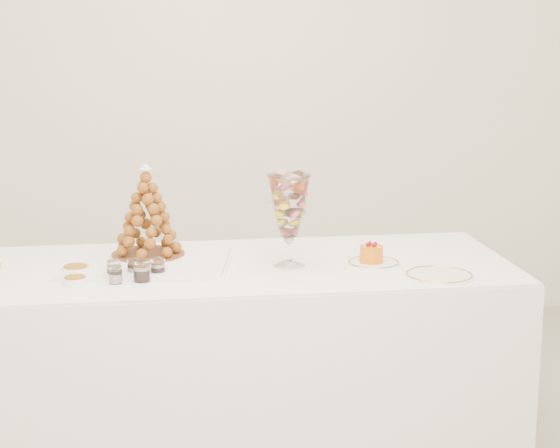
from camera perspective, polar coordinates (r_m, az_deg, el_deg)
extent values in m
cube|color=white|center=(5.15, -3.55, 9.32)|extent=(4.50, 0.04, 2.80)
cube|color=white|center=(1.19, 5.23, -0.28)|extent=(4.50, 0.04, 2.80)
cube|color=white|center=(3.58, -2.65, -8.61)|extent=(2.08, 0.89, 0.77)
cube|color=white|center=(3.46, -2.72, -2.58)|extent=(2.07, 0.89, 0.01)
cube|color=white|center=(3.49, -8.04, -2.34)|extent=(0.63, 0.51, 0.02)
cylinder|color=white|center=(3.45, 0.55, -2.35)|extent=(0.12, 0.12, 0.02)
cylinder|color=white|center=(3.44, 0.55, -1.54)|extent=(0.03, 0.03, 0.08)
sphere|color=white|center=(3.43, 0.55, -0.88)|extent=(0.04, 0.04, 0.04)
cylinder|color=white|center=(3.48, 5.72, -2.39)|extent=(0.19, 0.19, 0.01)
cylinder|color=white|center=(3.34, 9.67, -3.12)|extent=(0.24, 0.24, 0.01)
cylinder|color=white|center=(3.33, -10.11, -2.73)|extent=(0.06, 0.06, 0.06)
cylinder|color=white|center=(3.33, -8.89, -2.65)|extent=(0.05, 0.05, 0.06)
cylinder|color=white|center=(3.31, -7.46, -2.66)|extent=(0.06, 0.06, 0.07)
cylinder|color=white|center=(3.26, -9.99, -3.05)|extent=(0.05, 0.05, 0.06)
cylinder|color=white|center=(3.26, -8.43, -2.84)|extent=(0.06, 0.06, 0.08)
cylinder|color=white|center=(3.40, -12.34, -2.80)|extent=(0.10, 0.10, 0.03)
cylinder|color=white|center=(3.27, -12.38, -3.42)|extent=(0.08, 0.08, 0.03)
cylinder|color=brown|center=(3.56, -8.04, -1.82)|extent=(0.27, 0.27, 0.01)
cone|color=brown|center=(3.53, -8.12, 0.82)|extent=(0.27, 0.27, 0.33)
sphere|color=white|center=(3.50, -8.20, 3.32)|extent=(0.03, 0.03, 0.03)
cylinder|color=orange|center=(3.47, 5.59, -1.83)|extent=(0.09, 0.09, 0.06)
sphere|color=maroon|center=(3.47, 5.83, -1.19)|extent=(0.02, 0.02, 0.02)
sphere|color=maroon|center=(3.48, 5.48, -1.16)|extent=(0.02, 0.02, 0.02)
sphere|color=maroon|center=(3.45, 5.38, -1.24)|extent=(0.02, 0.02, 0.02)
sphere|color=maroon|center=(3.45, 5.73, -1.27)|extent=(0.02, 0.02, 0.02)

